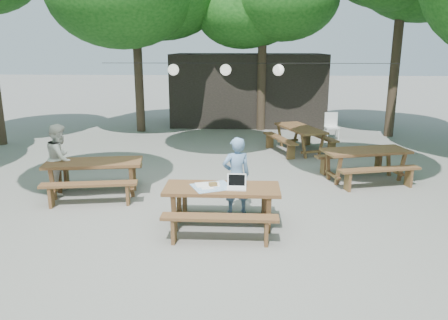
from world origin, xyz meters
TOP-DOWN VIEW (x-y plane):
  - ground at (0.00, 0.00)m, footprint 80.00×80.00m
  - pavilion at (0.50, 10.50)m, footprint 6.00×3.00m
  - main_picnic_table at (0.04, -0.33)m, footprint 2.00×1.58m
  - picnic_table_nw at (-2.77, 1.26)m, footprint 2.13×1.87m
  - picnic_table_ne at (3.27, 2.64)m, footprint 2.23×2.00m
  - picnic_table_far_e at (2.06, 5.47)m, footprint 2.14×2.33m
  - woman at (0.27, 0.38)m, footprint 0.62×0.50m
  - second_person at (-3.55, 1.42)m, footprint 0.67×0.81m
  - plastic_chair at (3.38, 7.38)m, footprint 0.47×0.47m
  - laptop at (0.29, -0.37)m, footprint 0.33×0.26m
  - tabletop_clutter at (-0.14, -0.32)m, footprint 0.82×0.77m
  - paper_lanterns at (-0.19, 6.00)m, footprint 9.00×0.34m

SIDE VIEW (x-z plane):
  - ground at x=0.00m, z-range 0.00..0.00m
  - plastic_chair at x=3.38m, z-range -0.19..0.71m
  - main_picnic_table at x=0.04m, z-range 0.01..0.76m
  - picnic_table_nw at x=-2.77m, z-range 0.01..0.76m
  - picnic_table_ne at x=3.27m, z-range 0.01..0.76m
  - picnic_table_far_e at x=2.06m, z-range 0.01..0.76m
  - woman at x=0.27m, z-range 0.00..1.49m
  - second_person at x=-3.55m, z-range 0.00..1.51m
  - tabletop_clutter at x=-0.14m, z-range 0.72..0.80m
  - laptop at x=0.29m, z-range 0.69..0.93m
  - pavilion at x=0.50m, z-range 0.00..2.80m
  - paper_lanterns at x=-0.19m, z-range 2.21..2.59m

